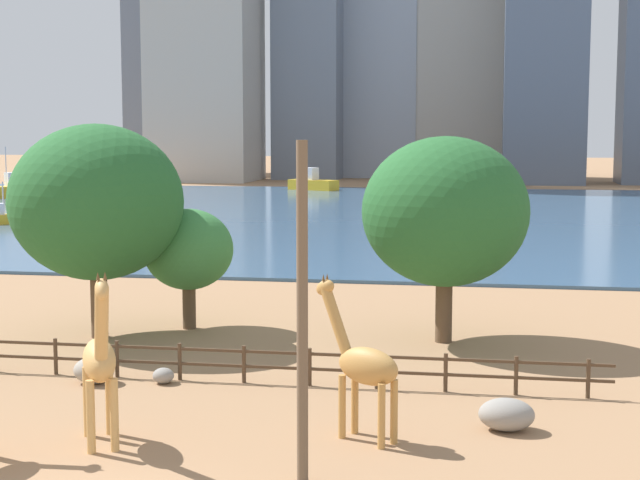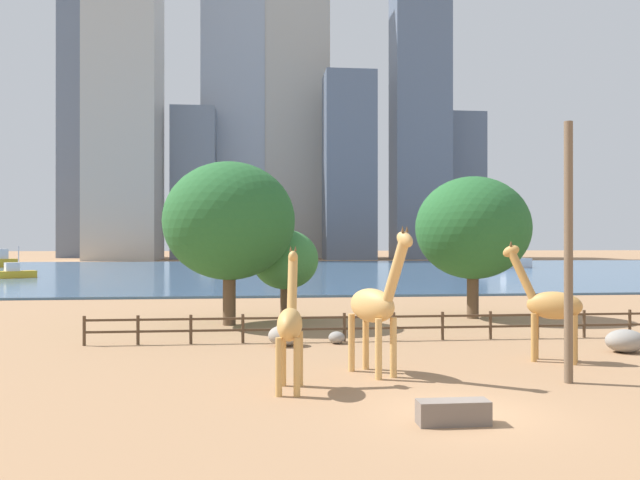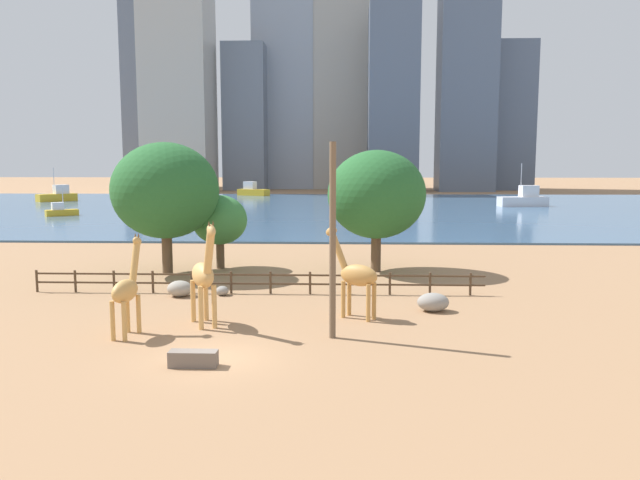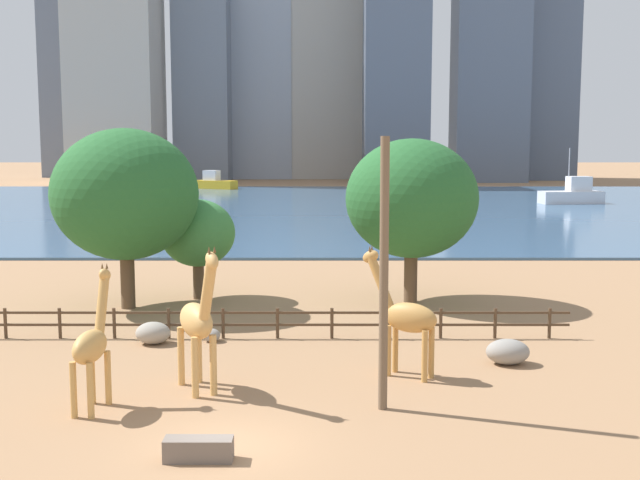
{
  "view_description": "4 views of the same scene",
  "coord_description": "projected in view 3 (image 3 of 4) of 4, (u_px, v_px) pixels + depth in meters",
  "views": [
    {
      "loc": [
        8.87,
        -19.96,
        8.71
      ],
      "look_at": [
        2.59,
        16.77,
        4.44
      ],
      "focal_mm": 55.0,
      "sensor_mm": 36.0,
      "label": 1
    },
    {
      "loc": [
        -5.49,
        -16.07,
        4.57
      ],
      "look_at": [
        -2.44,
        14.13,
        4.62
      ],
      "focal_mm": 35.0,
      "sensor_mm": 36.0,
      "label": 2
    },
    {
      "loc": [
        4.95,
        -23.25,
        7.59
      ],
      "look_at": [
        3.2,
        22.98,
        1.77
      ],
      "focal_mm": 35.0,
      "sensor_mm": 36.0,
      "label": 3
    },
    {
      "loc": [
        2.54,
        -21.0,
        8.31
      ],
      "look_at": [
        2.41,
        20.71,
        3.1
      ],
      "focal_mm": 45.0,
      "sensor_mm": 36.0,
      "label": 4
    }
  ],
  "objects": [
    {
      "name": "boulder_by_pole",
      "position": [
        222.0,
        291.0,
        35.58
      ],
      "size": [
        0.73,
        0.72,
        0.54
      ],
      "primitive_type": "ellipsoid",
      "color": "gray",
      "rests_on": "ground"
    },
    {
      "name": "skyline_block_left",
      "position": [
        246.0,
        118.0,
        169.66
      ],
      "size": [
        11.11,
        13.81,
        38.6
      ],
      "primitive_type": "cube",
      "color": "slate",
      "rests_on": "ground"
    },
    {
      "name": "giraffe_companion",
      "position": [
        356.0,
        275.0,
        30.21
      ],
      "size": [
        2.82,
        2.05,
        4.58
      ],
      "rotation": [
        0.0,
        0.0,
        2.58
      ],
      "color": "#C18C47",
      "rests_on": "ground"
    },
    {
      "name": "skyline_tower_far",
      "position": [
        177.0,
        30.0,
        157.39
      ],
      "size": [
        16.55,
        15.79,
        81.52
      ],
      "primitive_type": "cube",
      "color": "#B7B2A8",
      "rests_on": "ground"
    },
    {
      "name": "feeding_trough",
      "position": [
        193.0,
        359.0,
        23.21
      ],
      "size": [
        1.8,
        0.6,
        0.6
      ],
      "primitive_type": "cube",
      "color": "#72665B",
      "rests_on": "ground"
    },
    {
      "name": "skyline_block_wide",
      "position": [
        502.0,
        118.0,
        170.9
      ],
      "size": [
        14.56,
        15.88,
        39.23
      ],
      "primitive_type": "cube",
      "color": "slate",
      "rests_on": "ground"
    },
    {
      "name": "boat_tug",
      "position": [
        524.0,
        199.0,
        103.9
      ],
      "size": [
        8.19,
        3.73,
        7.12
      ],
      "rotation": [
        0.0,
        0.0,
        3.26
      ],
      "color": "silver",
      "rests_on": "harbor_water"
    },
    {
      "name": "boat_ferry",
      "position": [
        253.0,
        191.0,
        137.06
      ],
      "size": [
        7.38,
        5.21,
        3.07
      ],
      "rotation": [
        0.0,
        0.0,
        5.85
      ],
      "color": "gold",
      "rests_on": "harbor_water"
    },
    {
      "name": "skyline_block_central",
      "position": [
        283.0,
        2.0,
        171.42
      ],
      "size": [
        16.85,
        9.71,
        102.72
      ],
      "primitive_type": "cube",
      "color": "#939EAD",
      "rests_on": "ground"
    },
    {
      "name": "enclosure_fence",
      "position": [
        255.0,
        281.0,
        35.99
      ],
      "size": [
        26.12,
        0.14,
        1.3
      ],
      "color": "#4C3826",
      "rests_on": "ground"
    },
    {
      "name": "ground_plane",
      "position": [
        314.0,
        208.0,
        103.5
      ],
      "size": [
        400.0,
        400.0,
        0.0
      ],
      "primitive_type": "plane",
      "color": "#9E7551"
    },
    {
      "name": "boulder_small",
      "position": [
        180.0,
        289.0,
        35.27
      ],
      "size": [
        1.42,
        1.21,
        0.91
      ],
      "primitive_type": "ellipsoid",
      "color": "gray",
      "rests_on": "ground"
    },
    {
      "name": "utility_pole",
      "position": [
        333.0,
        242.0,
        26.53
      ],
      "size": [
        0.28,
        0.28,
        8.43
      ],
      "primitive_type": "cylinder",
      "color": "brown",
      "rests_on": "ground"
    },
    {
      "name": "boat_sailboat",
      "position": [
        61.0,
        211.0,
        85.77
      ],
      "size": [
        4.29,
        3.65,
        3.77
      ],
      "rotation": [
        0.0,
        0.0,
        0.62
      ],
      "color": "gold",
      "rests_on": "harbor_water"
    },
    {
      "name": "boat_barge",
      "position": [
        58.0,
        196.0,
        117.44
      ],
      "size": [
        6.68,
        6.75,
        6.28
      ],
      "rotation": [
        0.0,
        0.0,
        3.94
      ],
      "color": "gold",
      "rests_on": "harbor_water"
    },
    {
      "name": "skyline_block_right",
      "position": [
        345.0,
        63.0,
        175.53
      ],
      "size": [
        17.81,
        14.65,
        70.25
      ],
      "primitive_type": "cube",
      "color": "#ADA89E",
      "rests_on": "ground"
    },
    {
      "name": "tree_left_large",
      "position": [
        220.0,
        220.0,
        44.25
      ],
      "size": [
        3.9,
        3.9,
        5.25
      ],
      "color": "brown",
      "rests_on": "ground"
    },
    {
      "name": "tree_center_broad",
      "position": [
        165.0,
        191.0,
        41.73
      ],
      "size": [
        7.16,
        7.16,
        8.9
      ],
      "color": "brown",
      "rests_on": "ground"
    },
    {
      "name": "tree_right_tall",
      "position": [
        377.0,
        195.0,
        42.76
      ],
      "size": [
        6.75,
        6.75,
        8.4
      ],
      "color": "brown",
      "rests_on": "ground"
    },
    {
      "name": "harbor_water",
      "position": [
        313.0,
        208.0,
        100.51
      ],
      "size": [
        180.0,
        86.0,
        0.2
      ],
      "primitive_type": "cube",
      "color": "#3D6084",
      "rests_on": "ground"
    },
    {
      "name": "skyline_tower_needle",
      "position": [
        150.0,
        32.0,
        183.29
      ],
      "size": [
        14.6,
        13.33,
        91.08
      ],
      "primitive_type": "cube",
      "color": "slate",
      "rests_on": "ground"
    },
    {
      "name": "giraffe_tall",
      "position": [
        126.0,
        290.0,
        27.1
      ],
      "size": [
        1.01,
        2.67,
        4.42
      ],
      "rotation": [
        0.0,
        0.0,
        1.44
      ],
      "color": "tan",
      "rests_on": "ground"
    },
    {
      "name": "skyline_tower_short",
      "position": [
        393.0,
        100.0,
        157.34
      ],
      "size": [
        12.47,
        10.97,
        46.33
      ],
      "primitive_type": "cube",
      "color": "slate",
      "rests_on": "ground"
    },
    {
      "name": "giraffe_young",
      "position": [
        204.0,
        276.0,
        28.74
      ],
      "size": [
        2.01,
        3.21,
        5.06
      ],
      "rotation": [
        0.0,
        0.0,
        5.17
      ],
      "color": "tan",
      "rests_on": "ground"
    },
    {
      "name": "boulder_near_fence",
      "position": [
        433.0,
        302.0,
        31.79
      ],
      "size": [
        1.62,
        1.26,
        0.95
      ],
      "primitive_type": "ellipsoid",
      "color": "gray",
      "rests_on": "ground"
    }
  ]
}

